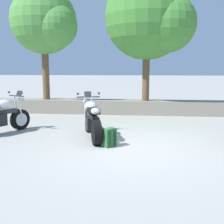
# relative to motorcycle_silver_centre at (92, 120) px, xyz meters

# --- Properties ---
(ground_plane) EXTENTS (120.00, 120.00, 0.00)m
(ground_plane) POSITION_rel_motorcycle_silver_centre_xyz_m (1.09, -0.89, -0.49)
(ground_plane) COLOR #A3A099
(stone_wall) EXTENTS (36.00, 0.80, 0.55)m
(stone_wall) POSITION_rel_motorcycle_silver_centre_xyz_m (1.09, 3.91, -0.21)
(stone_wall) COLOR gray
(stone_wall) RESTS_ON ground
(motorcycle_silver_centre) EXTENTS (0.94, 2.00, 1.18)m
(motorcycle_silver_centre) POSITION_rel_motorcycle_silver_centre_xyz_m (0.00, 0.00, 0.00)
(motorcycle_silver_centre) COLOR black
(motorcycle_silver_centre) RESTS_ON ground
(rider_backpack) EXTENTS (0.35, 0.35, 0.47)m
(rider_backpack) POSITION_rel_motorcycle_silver_centre_xyz_m (0.56, -0.80, -0.24)
(rider_backpack) COLOR #2D6B38
(rider_backpack) RESTS_ON ground
(leafy_tree_far_left) EXTENTS (2.77, 2.64, 4.47)m
(leafy_tree_far_left) POSITION_rel_motorcycle_silver_centre_xyz_m (-2.50, 3.88, 3.14)
(leafy_tree_far_left) COLOR brown
(leafy_tree_far_left) RESTS_ON stone_wall
(leafy_tree_mid_left) EXTENTS (3.41, 3.25, 4.84)m
(leafy_tree_mid_left) POSITION_rel_motorcycle_silver_centre_xyz_m (1.64, 3.81, 3.21)
(leafy_tree_mid_left) COLOR brown
(leafy_tree_mid_left) RESTS_ON stone_wall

